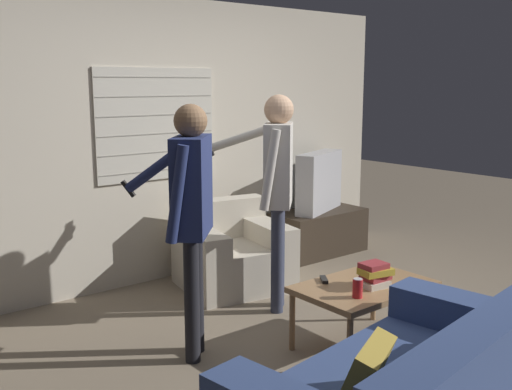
# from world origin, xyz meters

# --- Properties ---
(ground_plane) EXTENTS (16.00, 16.00, 0.00)m
(ground_plane) POSITION_xyz_m (0.00, 0.00, 0.00)
(ground_plane) COLOR #7F705B
(wall_back) EXTENTS (5.20, 0.08, 2.55)m
(wall_back) POSITION_xyz_m (-0.00, 2.03, 1.28)
(wall_back) COLOR beige
(wall_back) RESTS_ON ground_plane
(armchair_beige) EXTENTS (1.02, 0.97, 0.75)m
(armchair_beige) POSITION_xyz_m (0.24, 1.43, 0.30)
(armchair_beige) COLOR beige
(armchair_beige) RESTS_ON ground_plane
(coffee_table) EXTENTS (0.93, 0.60, 0.45)m
(coffee_table) POSITION_xyz_m (0.20, -0.16, 0.41)
(coffee_table) COLOR #9E754C
(coffee_table) RESTS_ON ground_plane
(tv_stand) EXTENTS (1.01, 0.52, 0.46)m
(tv_stand) POSITION_xyz_m (1.59, 1.69, 0.23)
(tv_stand) COLOR #33281E
(tv_stand) RESTS_ON ground_plane
(tv) EXTENTS (0.79, 0.48, 0.62)m
(tv) POSITION_xyz_m (1.59, 1.69, 0.78)
(tv) COLOR #B2B2B7
(tv) RESTS_ON tv_stand
(person_left_standing) EXTENTS (0.51, 0.79, 1.68)m
(person_left_standing) POSITION_xyz_m (-0.80, 0.45, 1.07)
(person_left_standing) COLOR black
(person_left_standing) RESTS_ON ground_plane
(person_right_standing) EXTENTS (0.50, 0.83, 1.72)m
(person_right_standing) POSITION_xyz_m (0.19, 0.75, 1.10)
(person_right_standing) COLOR #33384C
(person_right_standing) RESTS_ON ground_plane
(book_stack) EXTENTS (0.24, 0.19, 0.16)m
(book_stack) POSITION_xyz_m (0.22, -0.23, 0.53)
(book_stack) COLOR beige
(book_stack) RESTS_ON coffee_table
(soda_can) EXTENTS (0.07, 0.07, 0.13)m
(soda_can) POSITION_xyz_m (-0.03, -0.30, 0.51)
(soda_can) COLOR red
(soda_can) RESTS_ON coffee_table
(spare_remote) EXTENTS (0.11, 0.13, 0.02)m
(spare_remote) POSITION_xyz_m (0.03, 0.06, 0.46)
(spare_remote) COLOR black
(spare_remote) RESTS_ON coffee_table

